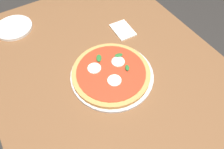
# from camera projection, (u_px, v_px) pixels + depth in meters

# --- Properties ---
(ground_plane) EXTENTS (6.00, 6.00, 0.00)m
(ground_plane) POSITION_uv_depth(u_px,v_px,m) (116.00, 143.00, 1.52)
(ground_plane) COLOR #2D2B28
(dining_table) EXTENTS (1.45, 0.98, 0.78)m
(dining_table) POSITION_uv_depth(u_px,v_px,m) (119.00, 95.00, 0.97)
(dining_table) COLOR brown
(dining_table) RESTS_ON ground_plane
(serving_tray) EXTENTS (0.35, 0.35, 0.01)m
(serving_tray) POSITION_uv_depth(u_px,v_px,m) (112.00, 75.00, 0.91)
(serving_tray) COLOR silver
(serving_tray) RESTS_ON dining_table
(pizza) EXTENTS (0.33, 0.33, 0.03)m
(pizza) POSITION_uv_depth(u_px,v_px,m) (111.00, 73.00, 0.90)
(pizza) COLOR tan
(pizza) RESTS_ON serving_tray
(plate_white) EXTENTS (0.18, 0.18, 0.01)m
(plate_white) POSITION_uv_depth(u_px,v_px,m) (14.00, 28.00, 1.09)
(plate_white) COLOR white
(plate_white) RESTS_ON dining_table
(napkin) EXTENTS (0.13, 0.10, 0.01)m
(napkin) POSITION_uv_depth(u_px,v_px,m) (123.00, 30.00, 1.08)
(napkin) COLOR white
(napkin) RESTS_ON dining_table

